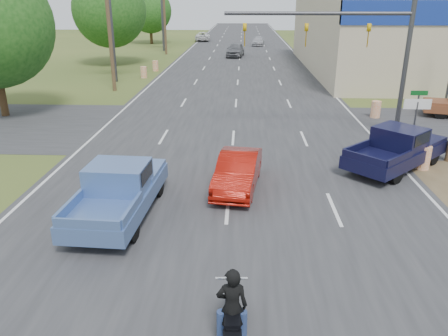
{
  "coord_description": "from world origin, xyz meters",
  "views": [
    {
      "loc": [
        0.46,
        -5.38,
        6.64
      ],
      "look_at": [
        -0.14,
        8.38,
        1.3
      ],
      "focal_mm": 35.0,
      "sensor_mm": 36.0,
      "label": 1
    }
  ],
  "objects_px": {
    "blue_pickup": "(120,189)",
    "distant_car_grey": "(235,50)",
    "motorcycle": "(232,327)",
    "rider": "(232,311)",
    "distant_car_silver": "(258,41)",
    "red_convertible": "(238,172)",
    "navy_pickup": "(399,147)",
    "distant_car_white": "(203,37)"
  },
  "relations": [
    {
      "from": "motorcycle",
      "to": "navy_pickup",
      "type": "relative_size",
      "value": 0.43
    },
    {
      "from": "motorcycle",
      "to": "distant_car_silver",
      "type": "distance_m",
      "value": 62.4
    },
    {
      "from": "motorcycle",
      "to": "distant_car_white",
      "type": "height_order",
      "value": "distant_car_white"
    },
    {
      "from": "navy_pickup",
      "to": "blue_pickup",
      "type": "bearing_deg",
      "value": -109.8
    },
    {
      "from": "motorcycle",
      "to": "blue_pickup",
      "type": "xyz_separation_m",
      "value": [
        -3.81,
        5.83,
        0.38
      ]
    },
    {
      "from": "rider",
      "to": "blue_pickup",
      "type": "bearing_deg",
      "value": -58.9
    },
    {
      "from": "rider",
      "to": "distant_car_grey",
      "type": "height_order",
      "value": "rider"
    },
    {
      "from": "rider",
      "to": "distant_car_white",
      "type": "xyz_separation_m",
      "value": [
        -6.81,
        69.68,
        -0.14
      ]
    },
    {
      "from": "blue_pickup",
      "to": "navy_pickup",
      "type": "distance_m",
      "value": 11.49
    },
    {
      "from": "motorcycle",
      "to": "rider",
      "type": "relative_size",
      "value": 1.3
    },
    {
      "from": "distant_car_white",
      "to": "red_convertible",
      "type": "bearing_deg",
      "value": 93.41
    },
    {
      "from": "red_convertible",
      "to": "motorcycle",
      "type": "relative_size",
      "value": 1.81
    },
    {
      "from": "motorcycle",
      "to": "distant_car_silver",
      "type": "xyz_separation_m",
      "value": [
        2.35,
        62.36,
        0.14
      ]
    },
    {
      "from": "blue_pickup",
      "to": "motorcycle",
      "type": "bearing_deg",
      "value": -53.64
    },
    {
      "from": "motorcycle",
      "to": "navy_pickup",
      "type": "bearing_deg",
      "value": 55.46
    },
    {
      "from": "red_convertible",
      "to": "motorcycle",
      "type": "xyz_separation_m",
      "value": [
        -0.0,
        -8.06,
        -0.16
      ]
    },
    {
      "from": "navy_pickup",
      "to": "distant_car_grey",
      "type": "bearing_deg",
      "value": 147.2
    },
    {
      "from": "navy_pickup",
      "to": "distant_car_silver",
      "type": "bearing_deg",
      "value": 140.67
    },
    {
      "from": "distant_car_white",
      "to": "distant_car_silver",
      "type": "bearing_deg",
      "value": 138.25
    },
    {
      "from": "rider",
      "to": "distant_car_silver",
      "type": "height_order",
      "value": "rider"
    },
    {
      "from": "red_convertible",
      "to": "navy_pickup",
      "type": "height_order",
      "value": "navy_pickup"
    },
    {
      "from": "motorcycle",
      "to": "distant_car_white",
      "type": "bearing_deg",
      "value": 93.29
    },
    {
      "from": "distant_car_white",
      "to": "navy_pickup",
      "type": "bearing_deg",
      "value": 99.94
    },
    {
      "from": "blue_pickup",
      "to": "distant_car_grey",
      "type": "relative_size",
      "value": 1.13
    },
    {
      "from": "motorcycle",
      "to": "rider",
      "type": "bearing_deg",
      "value": 90.0
    },
    {
      "from": "distant_car_grey",
      "to": "blue_pickup",
      "type": "bearing_deg",
      "value": -88.48
    },
    {
      "from": "red_convertible",
      "to": "distant_car_silver",
      "type": "xyz_separation_m",
      "value": [
        2.34,
        54.3,
        -0.03
      ]
    },
    {
      "from": "distant_car_white",
      "to": "rider",
      "type": "bearing_deg",
      "value": 92.69
    },
    {
      "from": "blue_pickup",
      "to": "distant_car_silver",
      "type": "xyz_separation_m",
      "value": [
        6.15,
        56.53,
        -0.24
      ]
    },
    {
      "from": "motorcycle",
      "to": "blue_pickup",
      "type": "distance_m",
      "value": 6.98
    },
    {
      "from": "motorcycle",
      "to": "navy_pickup",
      "type": "height_order",
      "value": "navy_pickup"
    },
    {
      "from": "rider",
      "to": "navy_pickup",
      "type": "distance_m",
      "value": 12.44
    },
    {
      "from": "red_convertible",
      "to": "motorcycle",
      "type": "distance_m",
      "value": 8.06
    },
    {
      "from": "red_convertible",
      "to": "rider",
      "type": "bearing_deg",
      "value": -82.48
    },
    {
      "from": "blue_pickup",
      "to": "distant_car_silver",
      "type": "bearing_deg",
      "value": 87.01
    },
    {
      "from": "motorcycle",
      "to": "rider",
      "type": "distance_m",
      "value": 0.37
    },
    {
      "from": "navy_pickup",
      "to": "distant_car_white",
      "type": "bearing_deg",
      "value": 148.74
    },
    {
      "from": "rider",
      "to": "blue_pickup",
      "type": "xyz_separation_m",
      "value": [
        -3.8,
        5.77,
        0.02
      ]
    },
    {
      "from": "distant_car_silver",
      "to": "red_convertible",
      "type": "bearing_deg",
      "value": -86.18
    },
    {
      "from": "navy_pickup",
      "to": "distant_car_grey",
      "type": "distance_m",
      "value": 38.42
    },
    {
      "from": "navy_pickup",
      "to": "distant_car_grey",
      "type": "height_order",
      "value": "navy_pickup"
    },
    {
      "from": "distant_car_silver",
      "to": "distant_car_white",
      "type": "bearing_deg",
      "value": 147.43
    }
  ]
}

